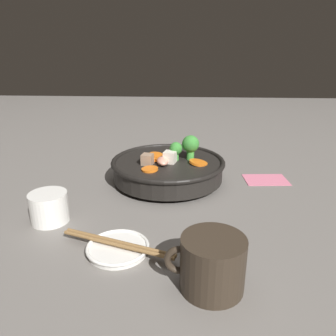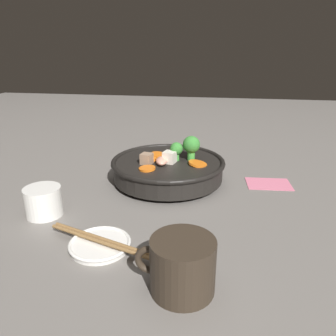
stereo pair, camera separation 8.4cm
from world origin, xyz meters
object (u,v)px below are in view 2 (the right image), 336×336
object	(u,v)px
tea_cup	(43,201)
chopsticks_pair	(100,240)
dark_mug	(182,265)
stirfry_bowl	(168,167)
side_saucer	(100,244)

from	to	relation	value
tea_cup	chopsticks_pair	xyz separation A→B (m)	(-0.16, 0.10, -0.01)
tea_cup	chopsticks_pair	distance (m)	0.18
dark_mug	chopsticks_pair	bearing A→B (deg)	-27.25
stirfry_bowl	dark_mug	bearing A→B (deg)	102.13
chopsticks_pair	side_saucer	bearing A→B (deg)	0.00
tea_cup	dark_mug	xyz separation A→B (m)	(-0.31, 0.17, 0.01)
dark_mug	side_saucer	bearing A→B (deg)	-27.25
stirfry_bowl	side_saucer	distance (m)	0.32
side_saucer	stirfry_bowl	bearing A→B (deg)	-102.15
side_saucer	tea_cup	size ratio (longest dim) A/B	1.44
chopsticks_pair	stirfry_bowl	bearing A→B (deg)	-102.15
tea_cup	dark_mug	size ratio (longest dim) A/B	0.65
stirfry_bowl	tea_cup	distance (m)	0.31
stirfry_bowl	dark_mug	world-z (taller)	stirfry_bowl
tea_cup	dark_mug	distance (m)	0.35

